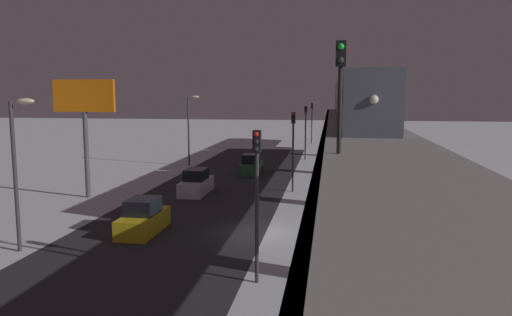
# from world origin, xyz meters

# --- Properties ---
(ground_plane) EXTENTS (240.00, 240.00, 0.00)m
(ground_plane) POSITION_xyz_m (0.00, 0.00, 0.00)
(ground_plane) COLOR silver
(avenue_asphalt) EXTENTS (11.00, 84.30, 0.01)m
(avenue_asphalt) POSITION_xyz_m (4.99, 0.00, 0.00)
(avenue_asphalt) COLOR #28282D
(avenue_asphalt) RESTS_ON ground_plane
(elevated_railway) EXTENTS (5.00, 84.30, 5.71)m
(elevated_railway) POSITION_xyz_m (-5.98, 0.00, 4.91)
(elevated_railway) COLOR gray
(elevated_railway) RESTS_ON ground_plane
(subway_train) EXTENTS (2.94, 55.47, 3.40)m
(subway_train) POSITION_xyz_m (-6.08, -25.11, 7.49)
(subway_train) COLOR #4C5160
(subway_train) RESTS_ON elevated_railway
(rail_signal) EXTENTS (0.36, 0.41, 4.00)m
(rail_signal) POSITION_xyz_m (-4.35, 8.96, 8.44)
(rail_signal) COLOR black
(rail_signal) RESTS_ON elevated_railway
(sedan_green) EXTENTS (1.91, 4.05, 1.97)m
(sedan_green) POSITION_xyz_m (3.59, -20.28, 0.78)
(sedan_green) COLOR #2D6038
(sedan_green) RESTS_ON ground_plane
(sedan_white) EXTENTS (1.80, 4.65, 1.97)m
(sedan_white) POSITION_xyz_m (6.39, -10.31, 0.80)
(sedan_white) COLOR silver
(sedan_white) RESTS_ON ground_plane
(sedan_yellow) EXTENTS (1.80, 4.25, 1.97)m
(sedan_yellow) POSITION_xyz_m (6.39, 0.87, 0.80)
(sedan_yellow) COLOR gold
(sedan_yellow) RESTS_ON ground_plane
(traffic_light_near) EXTENTS (0.32, 0.44, 6.40)m
(traffic_light_near) POSITION_xyz_m (-1.11, 7.30, 4.20)
(traffic_light_near) COLOR #2D2D2D
(traffic_light_near) RESTS_ON ground_plane
(traffic_light_mid) EXTENTS (0.32, 0.44, 6.40)m
(traffic_light_mid) POSITION_xyz_m (-1.11, -12.17, 4.20)
(traffic_light_mid) COLOR #2D2D2D
(traffic_light_mid) RESTS_ON ground_plane
(traffic_light_far) EXTENTS (0.32, 0.44, 6.40)m
(traffic_light_far) POSITION_xyz_m (-1.11, -31.65, 4.20)
(traffic_light_far) COLOR #2D2D2D
(traffic_light_far) RESTS_ON ground_plane
(traffic_light_distant) EXTENTS (0.32, 0.44, 6.40)m
(traffic_light_distant) POSITION_xyz_m (-1.11, -51.12, 4.20)
(traffic_light_distant) COLOR #2D2D2D
(traffic_light_distant) RESTS_ON ground_plane
(commercial_billboard) EXTENTS (4.80, 0.36, 8.90)m
(commercial_billboard) POSITION_xyz_m (14.17, -7.67, 6.83)
(commercial_billboard) COLOR #4C4C51
(commercial_billboard) RESTS_ON ground_plane
(street_lamp_near) EXTENTS (1.35, 0.44, 7.65)m
(street_lamp_near) POSITION_xyz_m (11.06, 5.00, 4.81)
(street_lamp_near) COLOR #38383D
(street_lamp_near) RESTS_ON ground_plane
(street_lamp_far) EXTENTS (1.35, 0.44, 7.65)m
(street_lamp_far) POSITION_xyz_m (11.06, -25.00, 4.81)
(street_lamp_far) COLOR #38383D
(street_lamp_far) RESTS_ON ground_plane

